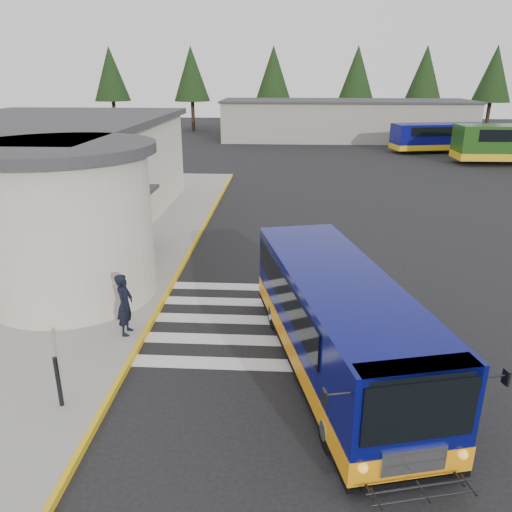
# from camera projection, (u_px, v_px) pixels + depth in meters

# --- Properties ---
(ground) EXTENTS (140.00, 140.00, 0.00)m
(ground) POSITION_uv_depth(u_px,v_px,m) (291.00, 309.00, 15.47)
(ground) COLOR black
(ground) RESTS_ON ground
(sidewalk) EXTENTS (10.00, 34.00, 0.15)m
(sidewalk) POSITION_uv_depth(u_px,v_px,m) (62.00, 256.00, 19.71)
(sidewalk) COLOR gray
(sidewalk) RESTS_ON ground
(curb_strip) EXTENTS (0.12, 34.00, 0.16)m
(curb_strip) POSITION_uv_depth(u_px,v_px,m) (186.00, 259.00, 19.42)
(curb_strip) COLOR gold
(curb_strip) RESTS_ON ground
(station_building) EXTENTS (12.70, 18.70, 4.80)m
(station_building) POSITION_uv_depth(u_px,v_px,m) (42.00, 179.00, 21.67)
(station_building) COLOR #BDB5A0
(station_building) RESTS_ON ground
(crosswalk) EXTENTS (8.00, 5.35, 0.01)m
(crosswalk) POSITION_uv_depth(u_px,v_px,m) (274.00, 320.00, 14.75)
(crosswalk) COLOR silver
(crosswalk) RESTS_ON ground
(depot_building) EXTENTS (26.40, 8.40, 4.20)m
(depot_building) POSITION_uv_depth(u_px,v_px,m) (345.00, 120.00, 53.75)
(depot_building) COLOR gray
(depot_building) RESTS_ON ground
(tree_line) EXTENTS (58.40, 4.40, 10.00)m
(tree_line) POSITION_uv_depth(u_px,v_px,m) (343.00, 74.00, 59.62)
(tree_line) COLOR black
(tree_line) RESTS_ON ground
(transit_bus) EXTENTS (4.56, 9.05, 2.48)m
(transit_bus) POSITION_uv_depth(u_px,v_px,m) (337.00, 326.00, 11.97)
(transit_bus) COLOR #070B56
(transit_bus) RESTS_ON ground
(pedestrian_a) EXTENTS (0.42, 0.64, 1.74)m
(pedestrian_a) POSITION_uv_depth(u_px,v_px,m) (125.00, 304.00, 13.45)
(pedestrian_a) COLOR black
(pedestrian_a) RESTS_ON sidewalk
(pedestrian_b) EXTENTS (0.69, 0.85, 1.66)m
(pedestrian_b) POSITION_uv_depth(u_px,v_px,m) (113.00, 284.00, 14.86)
(pedestrian_b) COLOR black
(pedestrian_b) RESTS_ON sidewalk
(bollard) EXTENTS (0.10, 0.10, 1.18)m
(bollard) POSITION_uv_depth(u_px,v_px,m) (58.00, 382.00, 10.57)
(bollard) COLOR black
(bollard) RESTS_ON sidewalk
(far_bus_a) EXTENTS (8.96, 4.17, 2.23)m
(far_bus_a) POSITION_uv_depth(u_px,v_px,m) (440.00, 136.00, 45.49)
(far_bus_a) COLOR #080963
(far_bus_a) RESTS_ON ground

